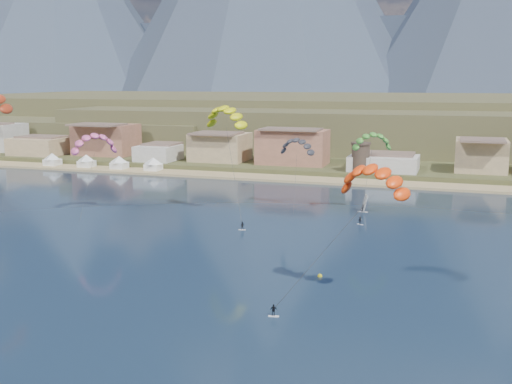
% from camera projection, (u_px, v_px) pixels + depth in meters
% --- Properties ---
extents(ground, '(2400.00, 2400.00, 0.00)m').
position_uv_depth(ground, '(174.00, 317.00, 75.48)').
color(ground, '#0D1D31').
rests_on(ground, ground).
extents(beach, '(2200.00, 12.00, 0.90)m').
position_uv_depth(beach, '(338.00, 181.00, 174.48)').
color(beach, tan).
rests_on(beach, ground).
extents(land, '(2200.00, 900.00, 4.00)m').
position_uv_depth(land, '(426.00, 109.00, 598.72)').
color(land, brown).
rests_on(land, ground).
extents(foothills, '(940.00, 210.00, 18.00)m').
position_uv_depth(foothills, '(438.00, 122.00, 284.17)').
color(foothills, brown).
rests_on(foothills, ground).
extents(town, '(400.00, 24.00, 12.00)m').
position_uv_depth(town, '(226.00, 144.00, 200.33)').
color(town, beige).
rests_on(town, ground).
extents(watchtower, '(5.82, 5.82, 8.60)m').
position_uv_depth(watchtower, '(361.00, 157.00, 179.32)').
color(watchtower, '#47382D').
rests_on(watchtower, ground).
extents(beach_tents, '(43.40, 6.40, 5.00)m').
position_uv_depth(beach_tents, '(102.00, 158.00, 197.30)').
color(beach_tents, white).
rests_on(beach_tents, ground).
extents(kitesurfer_yellow, '(13.81, 15.54, 25.45)m').
position_uv_depth(kitesurfer_yellow, '(226.00, 114.00, 127.65)').
color(kitesurfer_yellow, silver).
rests_on(kitesurfer_yellow, ground).
extents(kitesurfer_orange, '(16.34, 13.39, 21.21)m').
position_uv_depth(kitesurfer_orange, '(374.00, 175.00, 78.26)').
color(kitesurfer_orange, silver).
rests_on(kitesurfer_orange, ground).
extents(kitesurfer_green, '(9.27, 14.31, 19.28)m').
position_uv_depth(kitesurfer_green, '(372.00, 139.00, 130.20)').
color(kitesurfer_green, silver).
rests_on(kitesurfer_green, ground).
extents(distant_kite_pink, '(9.56, 10.03, 19.21)m').
position_uv_depth(distant_kite_pink, '(94.00, 140.00, 130.10)').
color(distant_kite_pink, '#262626').
rests_on(distant_kite_pink, ground).
extents(distant_kite_dark, '(8.94, 6.56, 17.46)m').
position_uv_depth(distant_kite_dark, '(297.00, 144.00, 137.30)').
color(distant_kite_dark, '#262626').
rests_on(distant_kite_dark, ground).
extents(windsurfer, '(2.26, 2.48, 3.87)m').
position_uv_depth(windsurfer, '(364.00, 207.00, 134.94)').
color(windsurfer, silver).
rests_on(windsurfer, ground).
extents(buoy, '(0.66, 0.66, 0.66)m').
position_uv_depth(buoy, '(320.00, 276.00, 90.91)').
color(buoy, yellow).
rests_on(buoy, ground).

